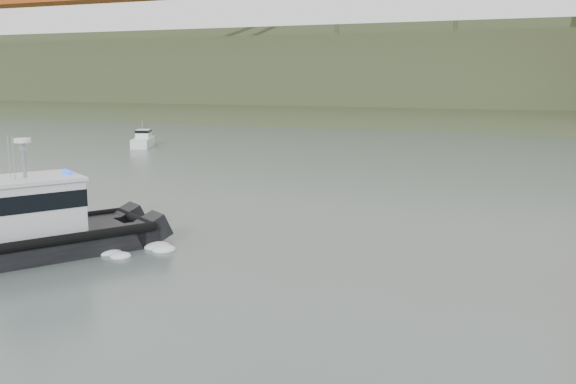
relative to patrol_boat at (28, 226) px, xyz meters
name	(u,v)px	position (x,y,z in m)	size (l,w,h in m)	color
ground	(253,287)	(10.99, -0.23, -1.34)	(400.00, 400.00, 0.00)	#4F5E58
headlands	(504,80)	(10.99, 125.27, 5.70)	(500.00, 105.36, 27.12)	#304024
patrol_boat	(28,226)	(0.00, 0.00, 0.00)	(9.17, 11.54, 5.37)	black
motorboat	(143,140)	(-21.56, 39.64, -0.59)	(3.92, 5.73, 3.01)	white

